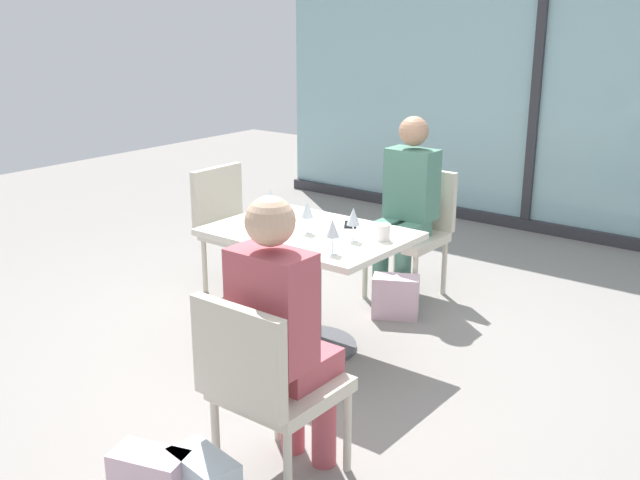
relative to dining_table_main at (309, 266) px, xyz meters
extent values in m
plane|color=gray|center=(0.00, 0.00, -0.52)|extent=(12.00, 12.00, 0.00)
cube|color=#8DB7BC|center=(0.00, 3.20, 0.83)|extent=(5.44, 0.03, 2.70)
cube|color=#2D2D33|center=(0.00, 3.17, 0.83)|extent=(0.08, 0.06, 2.70)
cube|color=#2D2D33|center=(0.00, 3.17, -0.47)|extent=(5.44, 0.10, 0.10)
cube|color=silver|center=(0.00, 0.00, 0.19)|extent=(1.12, 0.78, 0.04)
cylinder|color=#4C4C51|center=(0.00, 0.00, -0.17)|extent=(0.14, 0.14, 0.69)
cylinder|color=#4C4C51|center=(0.00, 0.00, -0.51)|extent=(0.56, 0.56, 0.02)
cube|color=beige|center=(0.70, -1.07, -0.10)|extent=(0.46, 0.46, 0.06)
cube|color=beige|center=(0.70, -1.32, 0.14)|extent=(0.46, 0.05, 0.42)
cylinder|color=beige|center=(0.90, -0.87, -0.32)|extent=(0.04, 0.04, 0.39)
cylinder|color=beige|center=(0.50, -0.87, -0.32)|extent=(0.04, 0.04, 0.39)
cylinder|color=beige|center=(0.90, -1.27, -0.32)|extent=(0.04, 0.04, 0.39)
cylinder|color=beige|center=(0.50, -1.27, -0.32)|extent=(0.04, 0.04, 0.39)
cube|color=beige|center=(0.00, 1.07, -0.10)|extent=(0.46, 0.46, 0.06)
cube|color=beige|center=(0.00, 1.32, 0.14)|extent=(0.46, 0.05, 0.42)
cylinder|color=beige|center=(-0.20, 0.87, -0.32)|extent=(0.04, 0.04, 0.39)
cylinder|color=beige|center=(0.20, 0.87, -0.32)|extent=(0.04, 0.04, 0.39)
cylinder|color=beige|center=(-0.20, 1.27, -0.32)|extent=(0.04, 0.04, 0.39)
cylinder|color=beige|center=(0.20, 1.27, -0.32)|extent=(0.04, 0.04, 0.39)
cube|color=beige|center=(-0.96, 0.46, -0.10)|extent=(0.46, 0.46, 0.06)
cube|color=beige|center=(-1.21, 0.46, 0.14)|extent=(0.05, 0.46, 0.42)
cylinder|color=beige|center=(-0.76, 0.26, -0.32)|extent=(0.04, 0.04, 0.39)
cylinder|color=beige|center=(-0.76, 0.66, -0.32)|extent=(0.04, 0.04, 0.39)
cylinder|color=beige|center=(-1.16, 0.26, -0.32)|extent=(0.04, 0.04, 0.39)
cylinder|color=beige|center=(-1.16, 0.66, -0.32)|extent=(0.04, 0.04, 0.39)
cylinder|color=#B24C56|center=(0.79, -0.89, -0.29)|extent=(0.11, 0.11, 0.45)
cube|color=#B24C56|center=(0.79, -0.99, -0.01)|extent=(0.13, 0.32, 0.11)
cylinder|color=#B24C56|center=(0.61, -0.89, -0.29)|extent=(0.11, 0.11, 0.45)
cube|color=#B24C56|center=(0.61, -0.99, -0.01)|extent=(0.13, 0.32, 0.11)
cube|color=#B24C56|center=(0.70, -1.12, 0.28)|extent=(0.34, 0.20, 0.48)
sphere|color=#D8AD8C|center=(0.70, -1.12, 0.64)|extent=(0.20, 0.20, 0.20)
cylinder|color=#4C7F6B|center=(-0.09, 0.89, -0.29)|extent=(0.11, 0.11, 0.45)
cube|color=#4C7F6B|center=(-0.09, 0.99, -0.01)|extent=(0.13, 0.32, 0.11)
cylinder|color=#4C7F6B|center=(0.09, 0.89, -0.29)|extent=(0.11, 0.11, 0.45)
cube|color=#4C7F6B|center=(0.09, 0.99, -0.01)|extent=(0.13, 0.32, 0.11)
cube|color=#4C7F6B|center=(0.00, 1.12, 0.28)|extent=(0.34, 0.20, 0.48)
sphere|color=tan|center=(0.00, 1.12, 0.64)|extent=(0.20, 0.20, 0.20)
cylinder|color=silver|center=(0.31, 0.00, 0.22)|extent=(0.06, 0.06, 0.00)
cylinder|color=silver|center=(0.31, 0.00, 0.26)|extent=(0.01, 0.01, 0.08)
cone|color=silver|center=(0.31, 0.00, 0.35)|extent=(0.07, 0.07, 0.09)
cylinder|color=silver|center=(0.35, -0.25, 0.22)|extent=(0.06, 0.06, 0.00)
cylinder|color=silver|center=(0.35, -0.25, 0.26)|extent=(0.01, 0.01, 0.08)
cone|color=silver|center=(0.35, -0.25, 0.35)|extent=(0.07, 0.07, 0.09)
cylinder|color=silver|center=(-0.36, 0.07, 0.22)|extent=(0.06, 0.06, 0.00)
cylinder|color=silver|center=(-0.36, 0.07, 0.26)|extent=(0.01, 0.01, 0.08)
cone|color=silver|center=(-0.36, 0.07, 0.35)|extent=(0.07, 0.07, 0.09)
cylinder|color=silver|center=(0.02, -0.04, 0.22)|extent=(0.06, 0.06, 0.00)
cylinder|color=silver|center=(0.02, -0.04, 0.26)|extent=(0.01, 0.01, 0.08)
cone|color=silver|center=(0.02, -0.04, 0.35)|extent=(0.07, 0.07, 0.09)
cylinder|color=white|center=(0.43, 0.11, 0.26)|extent=(0.08, 0.08, 0.09)
cube|color=black|center=(0.12, 0.24, 0.22)|extent=(0.14, 0.16, 0.01)
cube|color=beige|center=(0.15, 0.71, -0.38)|extent=(0.34, 0.28, 0.28)
camera|label=1|loc=(2.55, -3.18, 1.43)|focal=41.90mm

